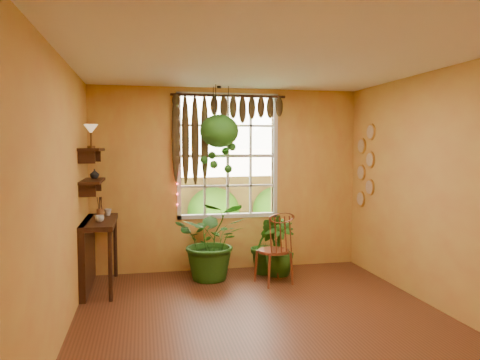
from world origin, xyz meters
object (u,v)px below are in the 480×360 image
object	(u,v)px
potted_plant_left	(213,240)
hanging_basket	(219,136)
counter_ledge	(91,247)
windsor_chair	(275,260)
potted_plant_mid	(267,244)

from	to	relation	value
potted_plant_left	hanging_basket	distance (m)	1.48
counter_ledge	windsor_chair	world-z (taller)	windsor_chair
windsor_chair	potted_plant_mid	world-z (taller)	windsor_chair
counter_ledge	hanging_basket	distance (m)	2.29
counter_ledge	windsor_chair	xyz separation A→B (m)	(2.38, -0.25, -0.23)
counter_ledge	potted_plant_left	distance (m)	1.60
windsor_chair	hanging_basket	distance (m)	1.90
potted_plant_mid	hanging_basket	distance (m)	1.70
potted_plant_left	hanging_basket	size ratio (longest dim) A/B	0.87
windsor_chair	potted_plant_mid	bearing A→B (deg)	71.01
counter_ledge	windsor_chair	size ratio (longest dim) A/B	1.07
potted_plant_left	counter_ledge	bearing A→B (deg)	-175.97
potted_plant_left	potted_plant_mid	bearing A→B (deg)	9.77
counter_ledge	windsor_chair	bearing A→B (deg)	-6.10
potted_plant_left	potted_plant_mid	xyz separation A→B (m)	(0.82, 0.14, -0.11)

